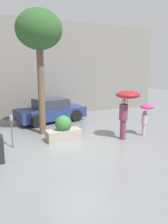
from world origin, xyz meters
name	(u,v)px	position (x,y,z in m)	size (l,w,h in m)	color
ground_plane	(78,148)	(0.00, 0.00, 0.00)	(40.00, 40.00, 0.00)	slate
building_facade	(36,69)	(0.00, 6.50, 3.00)	(18.00, 0.30, 6.00)	gray
planter_box	(63,130)	(-0.20, 1.12, 0.46)	(1.47, 0.71, 1.09)	#9E9384
person_adult	(126,102)	(2.30, 0.12, 1.65)	(1.03, 1.03, 2.12)	brown
person_child	(146,112)	(3.42, 0.15, 1.10)	(0.64, 0.64, 1.45)	#D199B7
parked_car_near	(51,111)	(0.31, 4.67, 0.61)	(4.13, 2.40, 1.32)	navy
street_tree	(39,33)	(-0.76, 2.44, 4.56)	(2.03, 2.03, 5.56)	brown
parking_meter	(11,125)	(-2.30, 1.14, 0.92)	(0.14, 0.14, 1.29)	#595B60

